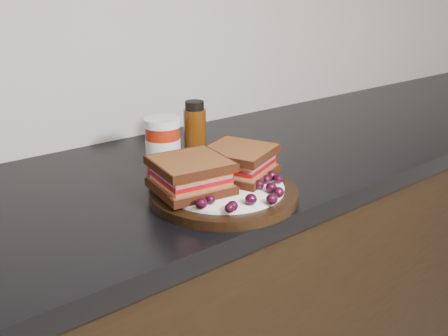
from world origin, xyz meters
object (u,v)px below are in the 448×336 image
(plate, at_px, (224,193))
(condiment_jar, at_px, (163,144))
(sandwich_left, at_px, (191,175))
(oil_bottle, at_px, (195,132))

(plate, distance_m, condiment_jar, 0.21)
(plate, xyz_separation_m, sandwich_left, (-0.06, 0.02, 0.04))
(sandwich_left, height_order, condiment_jar, condiment_jar)
(plate, bearing_deg, sandwich_left, 157.45)
(condiment_jar, xyz_separation_m, oil_bottle, (0.09, 0.00, 0.01))
(plate, relative_size, oil_bottle, 2.02)
(sandwich_left, bearing_deg, plate, -14.13)
(sandwich_left, bearing_deg, condiment_jar, 81.72)
(condiment_jar, bearing_deg, oil_bottle, 2.11)
(condiment_jar, height_order, oil_bottle, oil_bottle)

